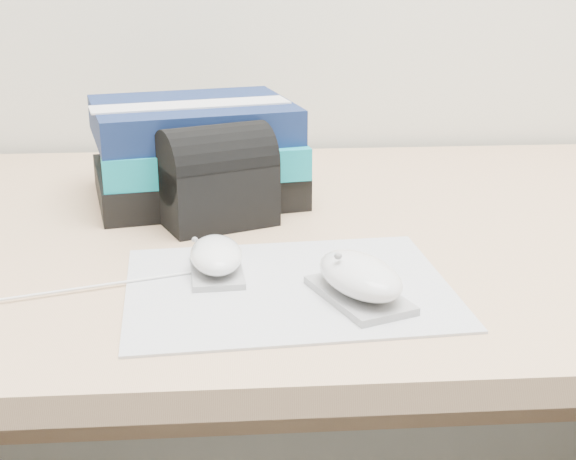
{
  "coord_description": "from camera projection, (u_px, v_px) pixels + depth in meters",
  "views": [
    {
      "loc": [
        -0.12,
        0.62,
        1.06
      ],
      "look_at": [
        -0.06,
        1.44,
        0.77
      ],
      "focal_mm": 50.0,
      "sensor_mm": 36.0,
      "label": 1
    }
  ],
  "objects": [
    {
      "name": "mouse_front",
      "position": [
        360.0,
        279.0,
        0.79
      ],
      "size": [
        0.1,
        0.13,
        0.05
      ],
      "color": "gray",
      "rests_on": "mousepad"
    },
    {
      "name": "mouse_rear",
      "position": [
        216.0,
        257.0,
        0.85
      ],
      "size": [
        0.06,
        0.1,
        0.04
      ],
      "color": "#969698",
      "rests_on": "mousepad"
    },
    {
      "name": "usb_cable",
      "position": [
        110.0,
        284.0,
        0.83
      ],
      "size": [
        0.22,
        0.07,
        0.0
      ],
      "primitive_type": "cylinder",
      "rotation": [
        0.0,
        1.57,
        0.3
      ],
      "color": "white",
      "rests_on": "mousepad"
    },
    {
      "name": "mousepad",
      "position": [
        288.0,
        287.0,
        0.83
      ],
      "size": [
        0.35,
        0.28,
        0.0
      ],
      "primitive_type": "cube",
      "rotation": [
        0.0,
        0.0,
        0.07
      ],
      "color": "#999AA1",
      "rests_on": "desk"
    },
    {
      "name": "pouch",
      "position": [
        216.0,
        177.0,
        1.0
      ],
      "size": [
        0.16,
        0.14,
        0.13
      ],
      "color": "black",
      "rests_on": "desk"
    },
    {
      "name": "desk",
      "position": [
        322.0,
        362.0,
        1.16
      ],
      "size": [
        1.6,
        0.8,
        0.73
      ],
      "color": "tan",
      "rests_on": "ground"
    },
    {
      "name": "book_stack",
      "position": [
        196.0,
        151.0,
        1.11
      ],
      "size": [
        0.31,
        0.27,
        0.14
      ],
      "color": "black",
      "rests_on": "desk"
    }
  ]
}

